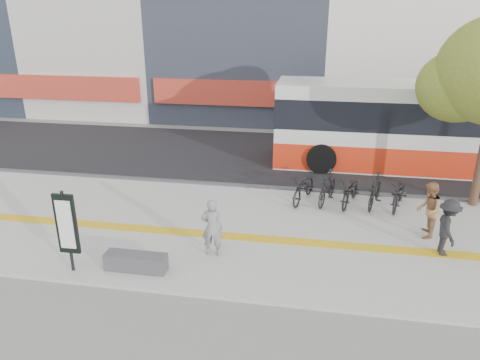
% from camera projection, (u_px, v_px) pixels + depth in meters
% --- Properties ---
extents(ground, '(120.00, 120.00, 0.00)m').
position_uv_depth(ground, '(243.00, 258.00, 12.31)').
color(ground, slate).
rests_on(ground, ground).
extents(sidewalk, '(40.00, 7.00, 0.08)m').
position_uv_depth(sidewalk, '(252.00, 231.00, 13.68)').
color(sidewalk, gray).
rests_on(sidewalk, ground).
extents(tactile_strip, '(40.00, 0.45, 0.01)m').
position_uv_depth(tactile_strip, '(249.00, 238.00, 13.20)').
color(tactile_strip, yellow).
rests_on(tactile_strip, sidewalk).
extents(street, '(40.00, 8.00, 0.06)m').
position_uv_depth(street, '(276.00, 157.00, 20.58)').
color(street, black).
rests_on(street, ground).
extents(curb, '(40.00, 0.25, 0.14)m').
position_uv_depth(curb, '(266.00, 188.00, 16.89)').
color(curb, '#3B3B3E').
rests_on(curb, ground).
extents(bench, '(1.60, 0.45, 0.45)m').
position_uv_depth(bench, '(136.00, 262.00, 11.52)').
color(bench, '#3B3B3E').
rests_on(bench, sidewalk).
extents(signboard, '(0.55, 0.10, 2.20)m').
position_uv_depth(signboard, '(66.00, 225.00, 11.12)').
color(signboard, black).
rests_on(signboard, sidewalk).
extents(bus, '(13.17, 3.12, 3.51)m').
position_uv_depth(bus, '(437.00, 130.00, 18.45)').
color(bus, silver).
rests_on(bus, street).
extents(bicycle_row, '(4.39, 2.04, 1.12)m').
position_uv_depth(bicycle_row, '(351.00, 190.00, 15.28)').
color(bicycle_row, black).
rests_on(bicycle_row, sidewalk).
extents(seated_woman, '(0.61, 0.42, 1.63)m').
position_uv_depth(seated_woman, '(212.00, 227.00, 12.04)').
color(seated_woman, black).
rests_on(seated_woman, sidewalk).
extents(pedestrian_tan, '(0.80, 0.94, 1.69)m').
position_uv_depth(pedestrian_tan, '(428.00, 210.00, 13.01)').
color(pedestrian_tan, '#916541').
rests_on(pedestrian_tan, sidewalk).
extents(pedestrian_dark, '(0.61, 1.04, 1.61)m').
position_uv_depth(pedestrian_dark, '(448.00, 228.00, 12.06)').
color(pedestrian_dark, black).
rests_on(pedestrian_dark, sidewalk).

